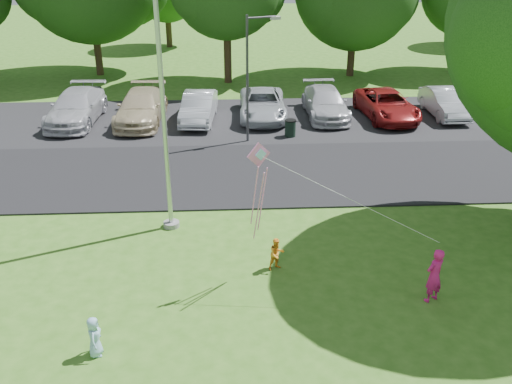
{
  "coord_description": "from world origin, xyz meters",
  "views": [
    {
      "loc": [
        -1.68,
        -10.8,
        8.58
      ],
      "look_at": [
        -0.9,
        4.0,
        1.6
      ],
      "focal_mm": 40.0,
      "sensor_mm": 36.0,
      "label": 1
    }
  ],
  "objects_px": {
    "child_blue": "(94,337)",
    "flagpole": "(162,97)",
    "street_lamp": "(252,68)",
    "kite": "(262,172)",
    "child_yellow": "(277,254)",
    "trash_can": "(290,129)",
    "woman": "(434,275)"
  },
  "relations": [
    {
      "from": "child_blue",
      "to": "flagpole",
      "type": "bearing_deg",
      "value": -12.69
    },
    {
      "from": "street_lamp",
      "to": "child_blue",
      "type": "height_order",
      "value": "street_lamp"
    },
    {
      "from": "child_blue",
      "to": "kite",
      "type": "bearing_deg",
      "value": -55.95
    },
    {
      "from": "kite",
      "to": "child_blue",
      "type": "bearing_deg",
      "value": -171.29
    },
    {
      "from": "kite",
      "to": "flagpole",
      "type": "bearing_deg",
      "value": 103.43
    },
    {
      "from": "child_yellow",
      "to": "trash_can",
      "type": "bearing_deg",
      "value": 58.56
    },
    {
      "from": "flagpole",
      "to": "trash_can",
      "type": "bearing_deg",
      "value": 60.2
    },
    {
      "from": "child_blue",
      "to": "child_yellow",
      "type": "bearing_deg",
      "value": -54.07
    },
    {
      "from": "child_yellow",
      "to": "kite",
      "type": "height_order",
      "value": "kite"
    },
    {
      "from": "trash_can",
      "to": "kite",
      "type": "height_order",
      "value": "kite"
    },
    {
      "from": "street_lamp",
      "to": "woman",
      "type": "relative_size",
      "value": 3.62
    },
    {
      "from": "street_lamp",
      "to": "kite",
      "type": "distance_m",
      "value": 10.69
    },
    {
      "from": "child_yellow",
      "to": "child_blue",
      "type": "distance_m",
      "value": 5.33
    },
    {
      "from": "flagpole",
      "to": "kite",
      "type": "bearing_deg",
      "value": -49.86
    },
    {
      "from": "woman",
      "to": "trash_can",
      "type": "bearing_deg",
      "value": -109.33
    },
    {
      "from": "flagpole",
      "to": "kite",
      "type": "xyz_separation_m",
      "value": [
        2.62,
        -3.11,
        -1.04
      ]
    },
    {
      "from": "flagpole",
      "to": "street_lamp",
      "type": "distance_m",
      "value": 8.16
    },
    {
      "from": "trash_can",
      "to": "woman",
      "type": "relative_size",
      "value": 0.55
    },
    {
      "from": "flagpole",
      "to": "kite",
      "type": "height_order",
      "value": "flagpole"
    },
    {
      "from": "flagpole",
      "to": "child_yellow",
      "type": "height_order",
      "value": "flagpole"
    },
    {
      "from": "trash_can",
      "to": "flagpole",
      "type": "bearing_deg",
      "value": -119.8
    },
    {
      "from": "street_lamp",
      "to": "child_yellow",
      "type": "height_order",
      "value": "street_lamp"
    },
    {
      "from": "child_blue",
      "to": "kite",
      "type": "height_order",
      "value": "kite"
    },
    {
      "from": "street_lamp",
      "to": "child_yellow",
      "type": "xyz_separation_m",
      "value": [
        0.2,
        -10.15,
        -2.74
      ]
    },
    {
      "from": "woman",
      "to": "kite",
      "type": "distance_m",
      "value": 4.96
    },
    {
      "from": "street_lamp",
      "to": "child_yellow",
      "type": "relative_size",
      "value": 5.72
    },
    {
      "from": "child_yellow",
      "to": "child_blue",
      "type": "height_order",
      "value": "child_blue"
    },
    {
      "from": "trash_can",
      "to": "woman",
      "type": "bearing_deg",
      "value": -79.56
    },
    {
      "from": "flagpole",
      "to": "street_lamp",
      "type": "xyz_separation_m",
      "value": [
        2.88,
        7.58,
        -0.96
      ]
    },
    {
      "from": "trash_can",
      "to": "child_yellow",
      "type": "relative_size",
      "value": 0.87
    },
    {
      "from": "trash_can",
      "to": "kite",
      "type": "relative_size",
      "value": 0.18
    },
    {
      "from": "flagpole",
      "to": "child_yellow",
      "type": "distance_m",
      "value": 5.46
    }
  ]
}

